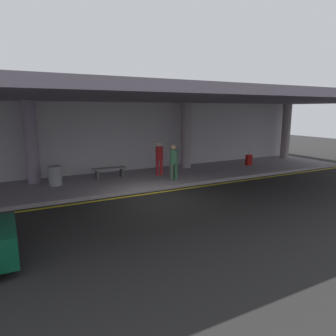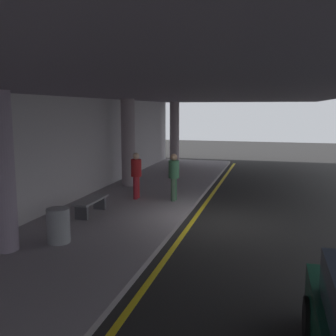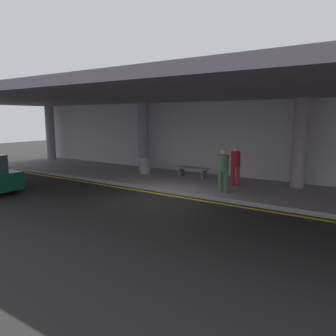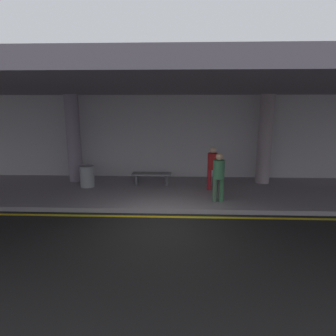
{
  "view_description": "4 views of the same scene",
  "coord_description": "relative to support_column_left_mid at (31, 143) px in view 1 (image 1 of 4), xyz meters",
  "views": [
    {
      "loc": [
        -5.01,
        -10.38,
        3.4
      ],
      "look_at": [
        1.23,
        1.32,
        0.88
      ],
      "focal_mm": 32.74,
      "sensor_mm": 36.0,
      "label": 1
    },
    {
      "loc": [
        -11.42,
        -1.53,
        3.4
      ],
      "look_at": [
        1.48,
        1.94,
        1.36
      ],
      "focal_mm": 41.81,
      "sensor_mm": 36.0,
      "label": 2
    },
    {
      "loc": [
        6.53,
        -9.28,
        3.02
      ],
      "look_at": [
        -0.61,
        1.63,
        0.91
      ],
      "focal_mm": 33.7,
      "sensor_mm": 36.0,
      "label": 3
    },
    {
      "loc": [
        0.46,
        -7.53,
        3.4
      ],
      "look_at": [
        0.08,
        2.16,
        1.23
      ],
      "focal_mm": 30.55,
      "sensor_mm": 36.0,
      "label": 4
    }
  ],
  "objects": [
    {
      "name": "support_column_left_mid",
      "position": [
        0.0,
        0.0,
        0.0
      ],
      "size": [
        0.58,
        0.58,
        3.65
      ],
      "primitive_type": "cylinder",
      "color": "gray",
      "rests_on": "sidewalk"
    },
    {
      "name": "suitcase_upright_primary",
      "position": [
        11.73,
        -1.11,
        -1.51
      ],
      "size": [
        0.36,
        0.22,
        0.9
      ],
      "rotation": [
        0.0,
        0.0,
        -0.26
      ],
      "color": "#980F0C",
      "rests_on": "sidewalk"
    },
    {
      "name": "ceiling_overhang",
      "position": [
        4.0,
        -1.75,
        1.97
      ],
      "size": [
        28.0,
        13.2,
        0.3
      ],
      "primitive_type": "cube",
      "color": "slate",
      "rests_on": "support_column_far_left"
    },
    {
      "name": "support_column_right_mid",
      "position": [
        16.0,
        0.0,
        0.0
      ],
      "size": [
        0.58,
        0.58,
        3.65
      ],
      "primitive_type": "cylinder",
      "color": "gray",
      "rests_on": "sidewalk"
    },
    {
      "name": "trash_bin_steel",
      "position": [
        0.78,
        -0.91,
        -1.4
      ],
      "size": [
        0.56,
        0.56,
        0.85
      ],
      "primitive_type": "cylinder",
      "color": "gray",
      "rests_on": "sidewalk"
    },
    {
      "name": "ground_plane",
      "position": [
        4.0,
        -4.35,
        -1.97
      ],
      "size": [
        60.0,
        60.0,
        0.0
      ],
      "primitive_type": "plane",
      "color": "black"
    },
    {
      "name": "bench_metal",
      "position": [
        3.34,
        -0.52,
        -1.47
      ],
      "size": [
        1.6,
        0.5,
        0.48
      ],
      "color": "slate",
      "rests_on": "sidewalk"
    },
    {
      "name": "traveler_with_luggage",
      "position": [
        5.79,
        -2.55,
        -0.86
      ],
      "size": [
        0.38,
        0.38,
        1.68
      ],
      "rotation": [
        0.0,
        0.0,
        3.26
      ],
      "color": "#415C46",
      "rests_on": "sidewalk"
    },
    {
      "name": "terminal_back_wall",
      "position": [
        4.0,
        1.0,
        -0.07
      ],
      "size": [
        26.0,
        0.3,
        3.8
      ],
      "primitive_type": "cube",
      "color": "#B2ACB0",
      "rests_on": "ground"
    },
    {
      "name": "sidewalk",
      "position": [
        4.0,
        -1.25,
        -1.9
      ],
      "size": [
        26.0,
        4.2,
        0.15
      ],
      "primitive_type": "cube",
      "color": "gray",
      "rests_on": "ground"
    },
    {
      "name": "support_column_center",
      "position": [
        8.0,
        0.0,
        0.0
      ],
      "size": [
        0.58,
        0.58,
        3.65
      ],
      "primitive_type": "cylinder",
      "color": "gray",
      "rests_on": "sidewalk"
    },
    {
      "name": "lane_stripe_yellow",
      "position": [
        4.0,
        -3.62,
        -1.97
      ],
      "size": [
        26.0,
        0.14,
        0.01
      ],
      "primitive_type": "cube",
      "color": "yellow",
      "rests_on": "ground"
    },
    {
      "name": "person_waiting_for_ride",
      "position": [
        5.74,
        -1.16,
        -0.86
      ],
      "size": [
        0.38,
        0.38,
        1.68
      ],
      "rotation": [
        0.0,
        0.0,
        1.09
      ],
      "color": "maroon",
      "rests_on": "sidewalk"
    }
  ]
}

